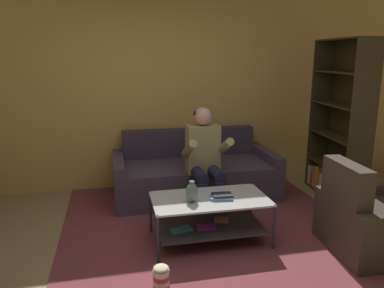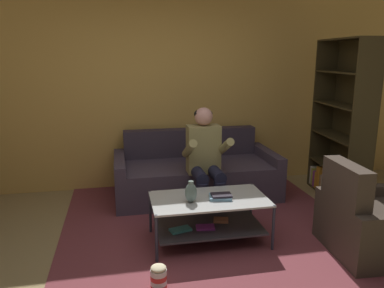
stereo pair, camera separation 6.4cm
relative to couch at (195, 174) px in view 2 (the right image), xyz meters
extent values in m
plane|color=#957F54|center=(-0.37, -1.89, -0.28)|extent=(16.80, 16.80, 0.00)
cube|color=gold|center=(-0.37, 0.57, 1.17)|extent=(8.40, 0.12, 2.90)
cube|color=#403545|center=(0.00, -0.05, -0.06)|extent=(1.82, 0.97, 0.45)
cube|color=#362D3B|center=(0.00, 0.35, 0.36)|extent=(1.82, 0.18, 0.38)
cube|color=#403545|center=(-0.97, -0.05, 0.00)|extent=(0.13, 0.97, 0.57)
cube|color=#403545|center=(0.97, -0.05, 0.00)|extent=(0.13, 0.97, 0.57)
cylinder|color=#1C1C30|center=(-0.10, -0.84, -0.06)|extent=(0.14, 0.14, 0.45)
cylinder|color=#1C1C30|center=(0.10, -0.84, -0.06)|extent=(0.14, 0.14, 0.45)
cylinder|color=#1C1C30|center=(-0.10, -0.66, 0.21)|extent=(0.14, 0.42, 0.14)
cylinder|color=#1C1C30|center=(0.10, -0.66, 0.21)|extent=(0.14, 0.42, 0.14)
cube|color=#938752|center=(0.00, -0.45, 0.45)|extent=(0.38, 0.22, 0.56)
cylinder|color=#938752|center=(-0.20, -0.63, 0.51)|extent=(0.09, 0.49, 0.31)
cylinder|color=#938752|center=(0.20, -0.63, 0.51)|extent=(0.09, 0.49, 0.31)
sphere|color=#D59589|center=(0.00, -0.45, 0.84)|extent=(0.21, 0.21, 0.21)
ellipsoid|color=black|center=(0.00, -0.43, 0.87)|extent=(0.21, 0.21, 0.13)
cube|color=#BBBFBE|center=(-0.14, -1.28, 0.16)|extent=(1.13, 0.62, 0.02)
cube|color=#36343A|center=(-0.14, -1.28, -0.12)|extent=(1.04, 0.57, 0.02)
cylinder|color=#2B2E3C|center=(-0.68, -1.58, -0.06)|extent=(0.03, 0.03, 0.46)
cylinder|color=#2B2E3C|center=(0.41, -1.58, -0.06)|extent=(0.03, 0.03, 0.46)
cylinder|color=#2B2E3C|center=(-0.68, -0.99, -0.06)|extent=(0.03, 0.03, 0.46)
cylinder|color=#2B2E3C|center=(0.41, -0.99, -0.06)|extent=(0.03, 0.03, 0.46)
cube|color=teal|center=(-0.43, -1.34, -0.10)|extent=(0.22, 0.16, 0.02)
cube|color=#842C90|center=(-0.18, -1.34, -0.10)|extent=(0.19, 0.14, 0.02)
cube|color=#A36942|center=(0.01, -1.22, -0.10)|extent=(0.17, 0.14, 0.03)
cube|color=brown|center=(-0.07, -0.76, -0.28)|extent=(3.07, 3.24, 0.01)
cube|color=#765C64|center=(-0.07, -0.76, -0.28)|extent=(1.69, 1.78, 0.00)
ellipsoid|color=#566862|center=(-0.33, -1.35, 0.27)|extent=(0.11, 0.11, 0.19)
cylinder|color=#566862|center=(-0.33, -1.35, 0.36)|extent=(0.05, 0.05, 0.04)
cube|color=#6E9DB9|center=(-0.03, -1.31, 0.19)|extent=(0.24, 0.21, 0.03)
cube|color=black|center=(-0.02, -1.32, 0.21)|extent=(0.20, 0.15, 0.02)
cube|color=#332A16|center=(1.83, 0.08, 0.72)|extent=(0.32, 0.05, 2.01)
cube|color=#332A16|center=(1.74, -0.94, 0.72)|extent=(0.32, 0.05, 2.01)
cube|color=#332A16|center=(1.93, -0.44, 0.72)|extent=(0.12, 1.05, 2.01)
cube|color=#332A16|center=(1.78, -0.43, -0.27)|extent=(0.41, 1.04, 0.02)
cube|color=#332A16|center=(1.78, -0.43, 0.12)|extent=(0.41, 1.04, 0.02)
cube|color=#332A16|center=(1.78, -0.43, 0.52)|extent=(0.41, 1.04, 0.02)
cube|color=#332A16|center=(1.78, -0.43, 0.92)|extent=(0.41, 1.04, 0.02)
cube|color=#332A16|center=(1.78, -0.43, 1.33)|extent=(0.41, 1.04, 0.02)
cube|color=#332A16|center=(1.78, -0.43, 1.72)|extent=(0.41, 1.04, 0.02)
cube|color=silver|center=(1.83, 0.05, -0.14)|extent=(0.28, 0.06, 0.26)
cube|color=gold|center=(1.82, 0.00, -0.15)|extent=(0.27, 0.07, 0.24)
cube|color=purple|center=(1.81, -0.06, -0.15)|extent=(0.26, 0.08, 0.22)
cube|color=orange|center=(1.80, -0.11, -0.15)|extent=(0.25, 0.06, 0.22)
cube|color=orange|center=(1.80, -0.16, -0.11)|extent=(0.26, 0.06, 0.31)
cube|color=orange|center=(1.78, -0.21, -0.11)|extent=(0.24, 0.07, 0.31)
cube|color=#A07552|center=(1.78, -0.27, -0.15)|extent=(0.25, 0.07, 0.23)
cube|color=silver|center=(1.78, -0.32, -0.14)|extent=(0.25, 0.07, 0.25)
cube|color=gold|center=(1.78, -0.37, -0.13)|extent=(0.27, 0.05, 0.27)
cube|color=teal|center=(1.76, -0.40, -0.14)|extent=(0.23, 0.05, 0.25)
cube|color=#2D52AA|center=(1.78, -0.45, -0.11)|extent=(0.28, 0.07, 0.32)
cube|color=#37874C|center=(1.78, -0.51, -0.11)|extent=(0.29, 0.08, 0.30)
cube|color=#3D3229|center=(1.32, -1.79, -0.07)|extent=(0.84, 0.64, 0.43)
cube|color=#3D3229|center=(1.00, -1.77, 0.37)|extent=(0.20, 0.60, 0.45)
cube|color=#3D3229|center=(1.34, -1.44, -0.02)|extent=(0.81, 0.16, 0.53)
cylinder|color=red|center=(-0.71, -1.97, -0.26)|extent=(0.13, 0.13, 0.04)
cylinder|color=white|center=(-0.71, -1.97, -0.22)|extent=(0.13, 0.13, 0.04)
cylinder|color=red|center=(-0.71, -1.97, -0.18)|extent=(0.13, 0.13, 0.04)
cylinder|color=white|center=(-0.71, -1.97, -0.14)|extent=(0.13, 0.13, 0.04)
ellipsoid|color=beige|center=(-0.71, -1.97, -0.10)|extent=(0.12, 0.12, 0.05)
camera|label=1|loc=(-1.04, -4.59, 1.52)|focal=35.00mm
camera|label=2|loc=(-0.98, -4.60, 1.52)|focal=35.00mm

